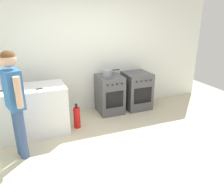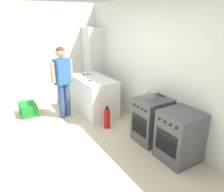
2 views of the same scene
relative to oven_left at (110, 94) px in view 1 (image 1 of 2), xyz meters
name	(u,v)px [view 1 (image 1 of 2)]	position (x,y,z in m)	size (l,w,h in m)	color
ground_plane	(125,152)	(-0.35, -1.58, -0.43)	(8.00, 8.00, 0.00)	beige
back_wall	(88,53)	(-0.35, 0.37, 0.87)	(6.00, 0.10, 2.60)	silver
counter_unit	(30,111)	(-1.70, -0.38, 0.02)	(1.30, 0.70, 0.90)	silver
oven_left	(110,94)	(0.00, 0.00, 0.00)	(0.53, 0.62, 0.85)	#4C4C51
oven_right	(137,90)	(0.68, 0.00, 0.00)	(0.58, 0.62, 0.85)	#4C4C51
pot	(107,73)	(-0.05, 0.02, 0.49)	(0.40, 0.22, 0.14)	gray
knife_paring	(8,88)	(-2.01, -0.33, 0.48)	(0.19, 0.13, 0.01)	silver
knife_utility	(0,91)	(-2.12, -0.43, 0.48)	(0.25, 0.10, 0.01)	silver
knife_carving	(45,88)	(-1.41, -0.53, 0.48)	(0.33, 0.11, 0.01)	silver
person	(14,97)	(-1.88, -1.05, 0.56)	(0.29, 0.55, 1.65)	#384C7A
fire_extinguisher	(77,117)	(-0.87, -0.48, -0.21)	(0.13, 0.13, 0.50)	red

